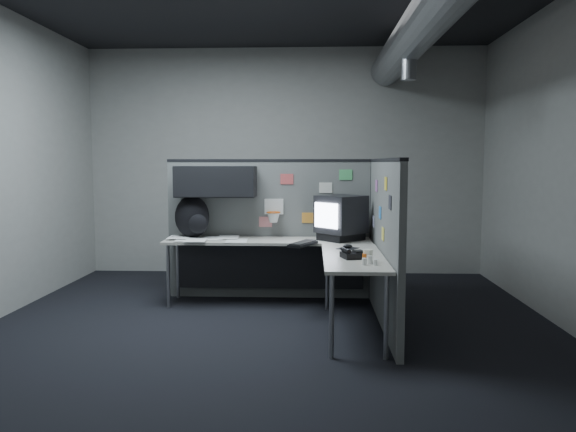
{
  "coord_description": "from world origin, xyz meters",
  "views": [
    {
      "loc": [
        0.41,
        -5.23,
        1.59
      ],
      "look_at": [
        0.15,
        0.35,
        1.06
      ],
      "focal_mm": 35.0,
      "sensor_mm": 36.0,
      "label": 1
    }
  ],
  "objects_px": {
    "phone": "(352,254)",
    "monitor": "(341,217)",
    "desk": "(289,254)",
    "backpack": "(193,217)",
    "keyboard": "(303,244)"
  },
  "relations": [
    {
      "from": "keyboard",
      "to": "desk",
      "type": "bearing_deg",
      "value": 117.73
    },
    {
      "from": "monitor",
      "to": "backpack",
      "type": "xyz_separation_m",
      "value": [
        -1.68,
        0.1,
        -0.02
      ]
    },
    {
      "from": "monitor",
      "to": "backpack",
      "type": "bearing_deg",
      "value": 178.32
    },
    {
      "from": "backpack",
      "to": "keyboard",
      "type": "bearing_deg",
      "value": -38.26
    },
    {
      "from": "monitor",
      "to": "backpack",
      "type": "distance_m",
      "value": 1.68
    },
    {
      "from": "desk",
      "to": "monitor",
      "type": "height_order",
      "value": "monitor"
    },
    {
      "from": "monitor",
      "to": "desk",
      "type": "bearing_deg",
      "value": -152.54
    },
    {
      "from": "phone",
      "to": "monitor",
      "type": "bearing_deg",
      "value": 85.56
    },
    {
      "from": "monitor",
      "to": "keyboard",
      "type": "bearing_deg",
      "value": -133.03
    },
    {
      "from": "monitor",
      "to": "phone",
      "type": "height_order",
      "value": "monitor"
    },
    {
      "from": "monitor",
      "to": "keyboard",
      "type": "relative_size",
      "value": 1.36
    },
    {
      "from": "desk",
      "to": "backpack",
      "type": "relative_size",
      "value": 4.77
    },
    {
      "from": "keyboard",
      "to": "phone",
      "type": "bearing_deg",
      "value": -79.11
    },
    {
      "from": "phone",
      "to": "backpack",
      "type": "distance_m",
      "value": 2.16
    },
    {
      "from": "monitor",
      "to": "phone",
      "type": "bearing_deg",
      "value": -86.03
    }
  ]
}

